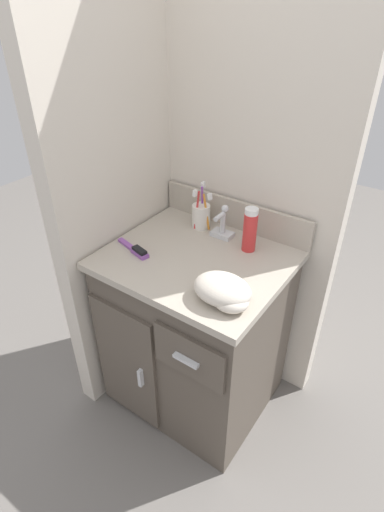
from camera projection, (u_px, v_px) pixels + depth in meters
name	position (u px, v px, depth m)	size (l,w,h in m)	color
ground_plane	(195.00, 389.00, 1.98)	(6.00, 6.00, 0.00)	slate
wall_back	(246.00, 154.00, 1.60)	(0.87, 0.08, 2.20)	beige
wall_left	(113.00, 159.00, 1.55)	(0.08, 0.67, 2.20)	beige
vanity	(195.00, 329.00, 1.75)	(0.69, 0.61, 0.79)	brown
backsplash	(235.00, 214.00, 1.70)	(0.69, 0.02, 0.13)	#B2A899
sink_faucet	(222.00, 226.00, 1.64)	(0.09, 0.09, 0.14)	silver
toothbrush_cup	(201.00, 215.00, 1.70)	(0.09, 0.09, 0.19)	white
shaving_cream_can	(250.00, 230.00, 1.53)	(0.05, 0.05, 0.18)	red
hairbrush	(136.00, 250.00, 1.56)	(0.18, 0.07, 0.03)	purple
hand_towel	(224.00, 292.00, 1.30)	(0.20, 0.16, 0.08)	beige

